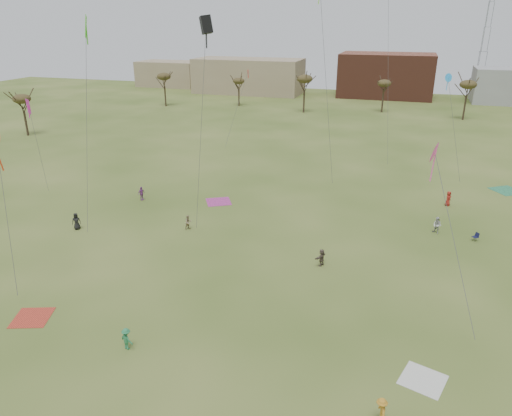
% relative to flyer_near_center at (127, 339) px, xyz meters
% --- Properties ---
extents(ground, '(260.00, 260.00, 0.00)m').
position_rel_flyer_near_center_xyz_m(ground, '(4.70, 2.56, -0.81)').
color(ground, '#3A541A').
rests_on(ground, ground).
extents(flyer_near_center, '(1.18, 0.90, 1.62)m').
position_rel_flyer_near_center_xyz_m(flyer_near_center, '(0.00, 0.00, 0.00)').
color(flyer_near_center, '#2A7E4C').
rests_on(flyer_near_center, ground).
extents(spectator_fore_b, '(0.94, 0.99, 1.61)m').
position_rel_flyer_near_center_xyz_m(spectator_fore_b, '(-4.55, 19.59, -0.01)').
color(spectator_fore_b, '#998361').
rests_on(spectator_fore_b, ground).
extents(spectator_fore_c, '(1.08, 1.60, 1.65)m').
position_rel_flyer_near_center_xyz_m(spectator_fore_c, '(10.60, 15.85, 0.01)').
color(spectator_fore_c, brown).
rests_on(spectator_fore_c, ground).
extents(flyer_mid_a, '(1.08, 0.97, 1.86)m').
position_rel_flyer_near_center_xyz_m(flyer_mid_a, '(-16.04, 15.94, 0.12)').
color(flyer_mid_a, black).
rests_on(flyer_mid_a, ground).
extents(flyer_mid_b, '(0.81, 1.21, 1.73)m').
position_rel_flyer_near_center_xyz_m(flyer_mid_b, '(17.08, -1.43, 0.06)').
color(flyer_mid_b, '#BF8323').
rests_on(flyer_mid_b, ground).
extents(spectator_mid_d, '(0.73, 1.10, 1.74)m').
position_rel_flyer_near_center_xyz_m(spectator_mid_d, '(-13.95, 25.93, 0.06)').
color(spectator_mid_d, purple).
rests_on(spectator_mid_d, ground).
extents(spectator_mid_e, '(1.11, 1.05, 1.82)m').
position_rel_flyer_near_center_xyz_m(spectator_mid_e, '(20.96, 26.57, 0.10)').
color(spectator_mid_e, '#BCBCBC').
rests_on(spectator_mid_e, ground).
extents(flyer_far_b, '(0.92, 1.05, 1.82)m').
position_rel_flyer_near_center_xyz_m(flyer_far_b, '(22.55, 35.50, 0.10)').
color(flyer_far_b, maroon).
rests_on(flyer_far_b, ground).
extents(blanket_red, '(3.42, 3.42, 0.03)m').
position_rel_flyer_near_center_xyz_m(blanket_red, '(-8.93, 0.99, -0.81)').
color(blanket_red, '#C13926').
rests_on(blanket_red, ground).
extents(blanket_cream, '(3.22, 3.22, 0.03)m').
position_rel_flyer_near_center_xyz_m(blanket_cream, '(19.44, 2.95, -0.81)').
color(blanket_cream, white).
rests_on(blanket_cream, ground).
extents(blanket_plum, '(4.00, 4.00, 0.03)m').
position_rel_flyer_near_center_xyz_m(blanket_plum, '(-4.53, 28.23, -0.81)').
color(blanket_plum, '#B7388F').
rests_on(blanket_plum, ground).
extents(blanket_olive, '(4.74, 4.74, 0.03)m').
position_rel_flyer_near_center_xyz_m(blanket_olive, '(30.35, 43.58, -0.81)').
color(blanket_olive, '#308558').
rests_on(blanket_olive, ground).
extents(camp_chair_right, '(0.74, 0.73, 0.87)m').
position_rel_flyer_near_center_xyz_m(camp_chair_right, '(24.69, 25.82, -0.55)').
color(camp_chair_right, '#141637').
rests_on(camp_chair_right, ground).
extents(kites_aloft, '(66.70, 58.28, 27.91)m').
position_rel_flyer_near_center_xyz_m(kites_aloft, '(7.42, 32.72, 20.43)').
color(kites_aloft, '#E2411A').
rests_on(kites_aloft, ground).
extents(tree_line, '(117.44, 49.32, 8.91)m').
position_rel_flyer_near_center_xyz_m(tree_line, '(1.85, 81.68, 6.28)').
color(tree_line, '#3A2B1E').
rests_on(tree_line, ground).
extents(building_tan, '(32.00, 14.00, 10.00)m').
position_rel_flyer_near_center_xyz_m(building_tan, '(-30.30, 117.56, 4.19)').
color(building_tan, '#937F60').
rests_on(building_tan, ground).
extents(building_brick, '(26.00, 16.00, 12.00)m').
position_rel_flyer_near_center_xyz_m(building_brick, '(9.70, 122.56, 5.19)').
color(building_brick, brown).
rests_on(building_brick, ground).
extents(building_tan_west, '(20.00, 12.00, 8.00)m').
position_rel_flyer_near_center_xyz_m(building_tan_west, '(-60.30, 124.56, 3.19)').
color(building_tan_west, '#937F60').
rests_on(building_tan_west, ground).
extents(radio_tower, '(1.51, 1.72, 41.00)m').
position_rel_flyer_near_center_xyz_m(radio_tower, '(34.70, 127.56, 18.40)').
color(radio_tower, '#9EA3A8').
rests_on(radio_tower, ground).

